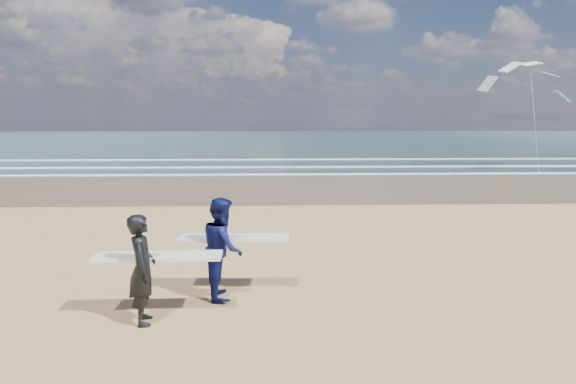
{
  "coord_description": "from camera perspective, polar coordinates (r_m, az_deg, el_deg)",
  "views": [
    {
      "loc": [
        2.14,
        -8.04,
        3.46
      ],
      "look_at": [
        2.68,
        6.0,
        1.42
      ],
      "focal_mm": 32.0,
      "sensor_mm": 36.0,
      "label": 1
    }
  ],
  "objects": [
    {
      "name": "foam_breakers",
      "position": [
        40.46,
        24.02,
        2.73
      ],
      "size": [
        220.0,
        11.7,
        0.05
      ],
      "color": "white",
      "rests_on": "ground"
    },
    {
      "name": "surfer_far",
      "position": [
        10.03,
        -7.21,
        -6.1
      ],
      "size": [
        2.22,
        1.19,
        1.96
      ],
      "color": "#0B0F40",
      "rests_on": "ground"
    },
    {
      "name": "surfer_near",
      "position": [
        9.07,
        -15.68,
        -8.08
      ],
      "size": [
        2.21,
        1.01,
        1.88
      ],
      "color": "black",
      "rests_on": "ground"
    },
    {
      "name": "ocean",
      "position": [
        82.08,
        10.41,
        5.74
      ],
      "size": [
        220.0,
        100.0,
        0.02
      ],
      "primitive_type": "cube",
      "color": "#1A353A",
      "rests_on": "ground"
    },
    {
      "name": "kite_1",
      "position": [
        38.77,
        25.54,
        9.54
      ],
      "size": [
        6.38,
        4.8,
        8.39
      ],
      "color": "slate",
      "rests_on": "ground"
    }
  ]
}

